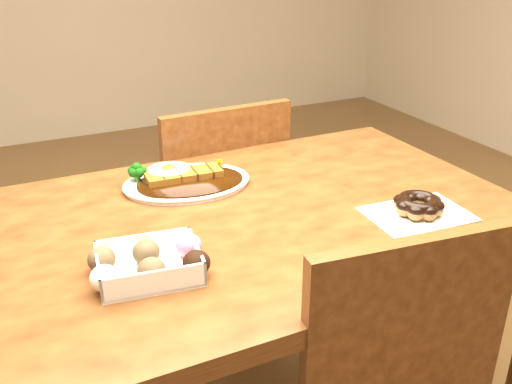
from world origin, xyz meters
name	(u,v)px	position (x,y,z in m)	size (l,w,h in m)	color
table	(257,252)	(0.00, 0.00, 0.65)	(1.20, 0.80, 0.75)	#45210D
chair_far	(213,216)	(0.10, 0.53, 0.48)	(0.44, 0.44, 0.87)	#45210D
katsu_curry_plate	(184,180)	(-0.09, 0.21, 0.77)	(0.33, 0.25, 0.06)	white
donut_box	(149,262)	(-0.28, -0.14, 0.78)	(0.22, 0.16, 0.05)	white
pon_de_ring	(418,206)	(0.32, -0.16, 0.77)	(0.23, 0.17, 0.04)	silver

